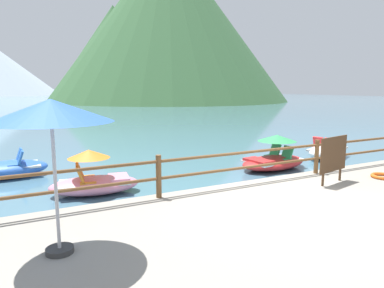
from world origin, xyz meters
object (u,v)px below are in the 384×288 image
Objects in this scene: pedal_boat_4 at (7,169)px; sign_board at (333,155)px; life_ring at (383,176)px; pedal_boat_3 at (274,158)px; beach_umbrella at (51,113)px; pedal_boat_0 at (94,180)px; pedal_boat_2 at (327,151)px.

sign_board is at bearing -40.54° from pedal_boat_4.
sign_board is 1.81m from life_ring.
life_ring is 0.22× the size of pedal_boat_3.
life_ring is at bearing -77.86° from pedal_boat_3.
life_ring is (1.66, -0.26, -0.68)m from sign_board.
pedal_boat_4 is (-0.68, 7.03, -2.17)m from beach_umbrella.
pedal_boat_4 is at bearing 123.88° from pedal_boat_0.
pedal_boat_4 is (-8.17, 2.98, -0.11)m from pedal_boat_3.
beach_umbrella reaches higher than pedal_boat_3.
pedal_boat_2 is at bearing 3.36° from pedal_boat_0.
pedal_boat_2 reaches higher than pedal_boat_4.
pedal_boat_0 is at bearing -56.12° from pedal_boat_4.
pedal_boat_2 is 0.95× the size of pedal_boat_3.
sign_board is 0.48× the size of pedal_boat_0.
pedal_boat_4 is at bearing 95.51° from beach_umbrella.
pedal_boat_0 is at bearing 71.22° from beach_umbrella.
pedal_boat_3 is 8.70m from pedal_boat_4.
beach_umbrella reaches higher than sign_board.
beach_umbrella is 0.93× the size of pedal_boat_4.
sign_board reaches higher than life_ring.
pedal_boat_0 reaches higher than pedal_boat_3.
pedal_boat_3 is at bearing 28.41° from beach_umbrella.
life_ring is at bearing 3.83° from beach_umbrella.
pedal_boat_4 is (-2.04, 3.03, -0.11)m from pedal_boat_0.
life_ring is at bearing -26.58° from pedal_boat_0.
pedal_boat_2 is 1.08× the size of pedal_boat_4.
beach_umbrella is at bearing -151.59° from pedal_boat_3.
sign_board is at bearing 7.05° from beach_umbrella.
sign_board reaches higher than pedal_boat_3.
sign_board is at bearing 170.99° from life_ring.
pedal_boat_2 is (2.43, 3.99, -0.15)m from life_ring.
sign_board is at bearing -137.60° from pedal_boat_2.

